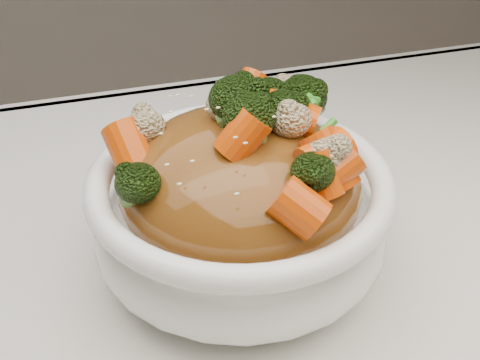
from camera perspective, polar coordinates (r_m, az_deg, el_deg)
name	(u,v)px	position (r m, az deg, el deg)	size (l,w,h in m)	color
tablecloth	(271,312)	(0.47, 3.18, -13.23)	(1.20, 0.80, 0.04)	silver
bowl	(240,216)	(0.45, 0.00, -3.68)	(0.23, 0.23, 0.09)	white
sauce_base	(240,183)	(0.43, 0.00, -0.35)	(0.19, 0.19, 0.10)	brown
carrots	(240,105)	(0.40, 0.00, 7.65)	(0.19, 0.19, 0.05)	#D64806
broccoli	(240,106)	(0.40, 0.00, 7.51)	(0.19, 0.19, 0.05)	black
cauliflower	(240,109)	(0.40, 0.00, 7.23)	(0.19, 0.19, 0.04)	#D0BC8E
scallions	(240,103)	(0.40, 0.00, 7.79)	(0.14, 0.14, 0.02)	#2D851E
sesame_seeds	(240,103)	(0.40, 0.00, 7.79)	(0.17, 0.17, 0.01)	beige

